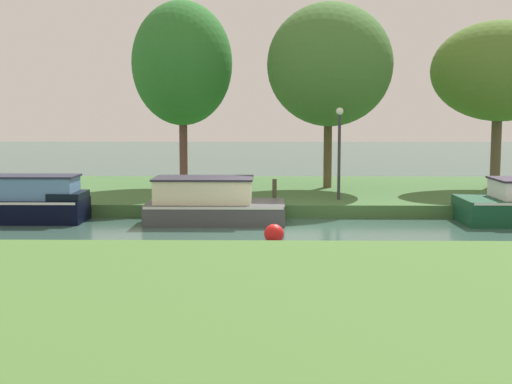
% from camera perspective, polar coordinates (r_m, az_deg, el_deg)
% --- Properties ---
extents(ground_plane, '(120.00, 120.00, 0.00)m').
position_cam_1_polar(ground_plane, '(19.76, 2.09, -2.98)').
color(ground_plane, '#37584D').
extents(riverbank_far, '(72.00, 10.00, 0.40)m').
position_cam_1_polar(riverbank_far, '(26.67, 1.77, -0.11)').
color(riverbank_far, '#426B37').
rests_on(riverbank_far, ground_plane).
extents(riverbank_near, '(72.00, 10.00, 0.40)m').
position_cam_1_polar(riverbank_near, '(10.93, 3.10, -9.65)').
color(riverbank_near, '#497433').
rests_on(riverbank_near, ground_plane).
extents(slate_barge, '(4.04, 2.17, 1.33)m').
position_cam_1_polar(slate_barge, '(20.93, -3.61, -0.91)').
color(slate_barge, '#46464A').
rests_on(slate_barge, ground_plane).
extents(willow_tree_left, '(3.78, 4.04, 7.01)m').
position_cam_1_polar(willow_tree_left, '(27.23, -5.96, 10.24)').
color(willow_tree_left, brown).
rests_on(willow_tree_left, riverbank_far).
extents(willow_tree_centre, '(4.62, 4.73, 6.85)m').
position_cam_1_polar(willow_tree_centre, '(26.51, 5.96, 10.15)').
color(willow_tree_centre, brown).
rests_on(willow_tree_centre, riverbank_far).
extents(willow_tree_right, '(5.27, 3.86, 6.26)m').
position_cam_1_polar(willow_tree_right, '(28.32, 19.16, 9.16)').
color(willow_tree_right, brown).
rests_on(willow_tree_right, riverbank_far).
extents(lamp_post, '(0.24, 0.24, 2.99)m').
position_cam_1_polar(lamp_post, '(23.14, 6.73, 4.01)').
color(lamp_post, '#333338').
rests_on(lamp_post, riverbank_far).
extents(mooring_post_near, '(0.14, 0.14, 0.74)m').
position_cam_1_polar(mooring_post_near, '(22.33, 1.50, 0.10)').
color(mooring_post_near, '#433F2B').
rests_on(mooring_post_near, riverbank_far).
extents(channel_buoy, '(0.49, 0.49, 0.49)m').
position_cam_1_polar(channel_buoy, '(17.46, 1.46, -3.41)').
color(channel_buoy, red).
rests_on(channel_buoy, ground_plane).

